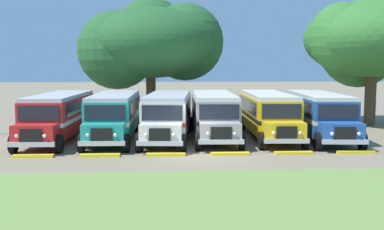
{
  "coord_description": "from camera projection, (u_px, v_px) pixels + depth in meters",
  "views": [
    {
      "loc": [
        -1.91,
        -24.68,
        4.61
      ],
      "look_at": [
        0.0,
        4.51,
        1.6
      ],
      "focal_mm": 45.34,
      "sensor_mm": 36.0,
      "label": 1
    }
  ],
  "objects": [
    {
      "name": "parked_bus_slot_1",
      "position": [
        115.0,
        114.0,
        30.44
      ],
      "size": [
        2.9,
        10.87,
        2.82
      ],
      "rotation": [
        0.0,
        0.0,
        -1.59
      ],
      "color": "teal",
      "rests_on": "ground_plane"
    },
    {
      "name": "curb_wheelstop_3",
      "position": [
        230.0,
        154.0,
        24.9
      ],
      "size": [
        2.0,
        0.36,
        0.15
      ],
      "primitive_type": "cube",
      "color": "yellow",
      "rests_on": "ground_plane"
    },
    {
      "name": "parked_bus_slot_3",
      "position": [
        214.0,
        113.0,
        30.97
      ],
      "size": [
        3.04,
        10.89,
        2.82
      ],
      "rotation": [
        0.0,
        0.0,
        -1.61
      ],
      "color": "#9E9993",
      "rests_on": "ground_plane"
    },
    {
      "name": "curb_wheelstop_0",
      "position": [
        33.0,
        156.0,
        24.26
      ],
      "size": [
        2.0,
        0.36,
        0.15
      ],
      "primitive_type": "cube",
      "color": "yellow",
      "rests_on": "ground_plane"
    },
    {
      "name": "broad_shade_tree",
      "position": [
        152.0,
        42.0,
        40.18
      ],
      "size": [
        11.96,
        11.52,
        10.52
      ],
      "color": "brown",
      "rests_on": "ground_plane"
    },
    {
      "name": "parked_bus_slot_0",
      "position": [
        59.0,
        114.0,
        30.12
      ],
      "size": [
        3.09,
        10.89,
        2.82
      ],
      "rotation": [
        0.0,
        0.0,
        -1.62
      ],
      "color": "red",
      "rests_on": "ground_plane"
    },
    {
      "name": "curb_wheelstop_4",
      "position": [
        294.0,
        153.0,
        25.12
      ],
      "size": [
        2.0,
        0.36,
        0.15
      ],
      "primitive_type": "cube",
      "color": "yellow",
      "rests_on": "ground_plane"
    },
    {
      "name": "curb_wheelstop_1",
      "position": [
        100.0,
        155.0,
        24.47
      ],
      "size": [
        2.0,
        0.36,
        0.15
      ],
      "primitive_type": "cube",
      "color": "yellow",
      "rests_on": "ground_plane"
    },
    {
      "name": "ground_plane",
      "position": [
        198.0,
        155.0,
        25.09
      ],
      "size": [
        220.0,
        220.0,
        0.0
      ],
      "primitive_type": "plane",
      "color": "#84755B"
    },
    {
      "name": "secondary_tree",
      "position": [
        369.0,
        40.0,
        37.23
      ],
      "size": [
        10.26,
        11.09,
        9.9
      ],
      "color": "brown",
      "rests_on": "ground_plane"
    },
    {
      "name": "parked_bus_slot_4",
      "position": [
        268.0,
        112.0,
        31.23
      ],
      "size": [
        3.08,
        10.89,
        2.82
      ],
      "rotation": [
        0.0,
        0.0,
        -1.61
      ],
      "color": "yellow",
      "rests_on": "ground_plane"
    },
    {
      "name": "foreground_grass_strip",
      "position": [
        219.0,
        205.0,
        15.98
      ],
      "size": [
        80.0,
        10.53,
        0.01
      ],
      "primitive_type": "cube",
      "color": "olive",
      "rests_on": "ground_plane"
    },
    {
      "name": "curb_wheelstop_5",
      "position": [
        356.0,
        152.0,
        25.33
      ],
      "size": [
        2.0,
        0.36,
        0.15
      ],
      "primitive_type": "cube",
      "color": "yellow",
      "rests_on": "ground_plane"
    },
    {
      "name": "parked_bus_slot_5",
      "position": [
        319.0,
        113.0,
        30.94
      ],
      "size": [
        3.42,
        10.95,
        2.82
      ],
      "rotation": [
        0.0,
        0.0,
        -1.65
      ],
      "color": "#23519E",
      "rests_on": "ground_plane"
    },
    {
      "name": "parked_bus_slot_2",
      "position": [
        168.0,
        114.0,
        30.44
      ],
      "size": [
        3.55,
        10.97,
        2.82
      ],
      "rotation": [
        0.0,
        0.0,
        -1.66
      ],
      "color": "silver",
      "rests_on": "ground_plane"
    },
    {
      "name": "curb_wheelstop_2",
      "position": [
        166.0,
        155.0,
        24.69
      ],
      "size": [
        2.0,
        0.36,
        0.15
      ],
      "primitive_type": "cube",
      "color": "yellow",
      "rests_on": "ground_plane"
    }
  ]
}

